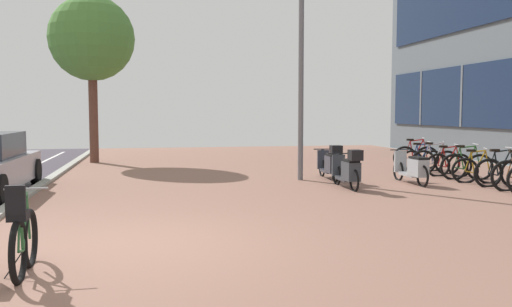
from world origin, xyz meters
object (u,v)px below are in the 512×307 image
object	(u,v)px
bicycle_foreground	(20,240)
bicycle_rack_08	(416,157)
bicycle_rack_02	(501,172)
scooter_near	(331,164)
lamp_post	(301,53)
bicycle_rack_05	(449,165)
bicycle_rack_04	(467,166)
bicycle_rack_03	(477,170)
bicycle_rack_06	(435,162)
scooter_far	(413,168)
scooter_mid	(348,170)
street_tree	(92,39)
bicycle_rack_07	(422,160)

from	to	relation	value
bicycle_foreground	bicycle_rack_08	bearing A→B (deg)	44.26
bicycle_rack_02	scooter_near	xyz separation A→B (m)	(-3.63, 2.03, 0.09)
lamp_post	bicycle_rack_05	bearing A→B (deg)	-0.94
bicycle_rack_04	lamp_post	world-z (taller)	lamp_post
bicycle_rack_02	bicycle_rack_04	world-z (taller)	bicycle_rack_04
bicycle_rack_08	bicycle_rack_03	bearing A→B (deg)	-92.96
bicycle_rack_04	lamp_post	xyz separation A→B (m)	(-4.40, 0.78, 3.00)
bicycle_rack_06	bicycle_rack_05	bearing A→B (deg)	-89.25
bicycle_rack_03	bicycle_rack_04	distance (m)	0.73
bicycle_rack_06	scooter_far	distance (m)	2.66
bicycle_rack_03	scooter_near	distance (m)	3.69
bicycle_rack_08	scooter_far	distance (m)	3.91
bicycle_rack_04	scooter_near	world-z (taller)	bicycle_rack_04
scooter_mid	lamp_post	bearing A→B (deg)	109.56
bicycle_rack_02	bicycle_rack_06	size ratio (longest dim) A/B	1.08
street_tree	bicycle_rack_07	bearing A→B (deg)	-25.38
bicycle_rack_02	scooter_near	world-z (taller)	bicycle_rack_02
bicycle_rack_04	scooter_near	xyz separation A→B (m)	(-3.61, 0.60, 0.09)
bicycle_rack_08	scooter_mid	distance (m)	5.43
bicycle_foreground	bicycle_rack_08	xyz separation A→B (m)	(9.78, 9.53, -0.03)
scooter_mid	street_tree	bearing A→B (deg)	129.25
bicycle_rack_03	scooter_far	bearing A→B (deg)	175.30
bicycle_rack_04	lamp_post	size ratio (longest dim) A/B	0.23
bicycle_rack_05	scooter_mid	xyz separation A→B (m)	(-3.65, -1.76, 0.11)
bicycle_rack_06	lamp_post	world-z (taller)	lamp_post
bicycle_rack_04	scooter_near	size ratio (longest dim) A/B	0.75
bicycle_rack_04	bicycle_rack_05	distance (m)	0.72
bicycle_foreground	scooter_far	xyz separation A→B (m)	(7.90, 6.10, 0.01)
bicycle_rack_07	lamp_post	world-z (taller)	lamp_post
bicycle_rack_07	scooter_near	world-z (taller)	scooter_near
bicycle_rack_08	bicycle_rack_04	bearing A→B (deg)	-90.48
bicycle_rack_05	bicycle_rack_08	size ratio (longest dim) A/B	0.90
scooter_mid	scooter_near	bearing A→B (deg)	85.31
bicycle_rack_05	scooter_far	bearing A→B (deg)	-143.70
bicycle_rack_03	street_tree	world-z (taller)	street_tree
bicycle_rack_02	bicycle_rack_03	xyz separation A→B (m)	(-0.18, 0.71, -0.02)
scooter_far	bicycle_rack_03	bearing A→B (deg)	-4.70
bicycle_rack_05	street_tree	bearing A→B (deg)	148.49
bicycle_rack_02	bicycle_rack_06	world-z (taller)	bicycle_rack_06
bicycle_rack_06	bicycle_rack_02	bearing A→B (deg)	-87.49
scooter_mid	bicycle_rack_06	bearing A→B (deg)	34.21
bicycle_rack_08	scooter_mid	xyz separation A→B (m)	(-3.77, -3.90, 0.08)
bicycle_rack_07	scooter_mid	distance (m)	4.82
bicycle_rack_02	lamp_post	xyz separation A→B (m)	(-4.41, 2.21, 3.00)
bicycle_rack_07	bicycle_rack_06	bearing A→B (deg)	-87.85
street_tree	bicycle_rack_04	bearing A→B (deg)	-34.08
bicycle_rack_02	street_tree	distance (m)	13.87
bicycle_rack_04	bicycle_rack_06	bearing A→B (deg)	94.37
bicycle_foreground	bicycle_rack_08	world-z (taller)	bicycle_foreground
bicycle_rack_04	scooter_near	bearing A→B (deg)	170.61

